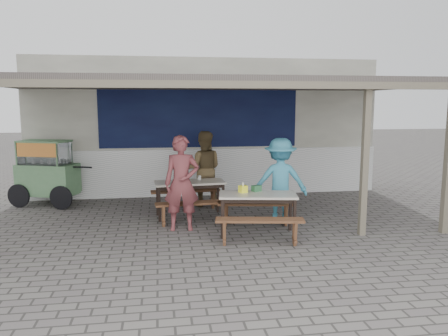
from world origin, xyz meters
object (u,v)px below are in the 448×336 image
bench_right_street (260,225)px  donation_box (256,188)px  patron_wall_side (204,169)px  patron_street_side (182,183)px  condiment_jar (199,177)px  bench_left_wall (186,195)px  bench_left_street (195,208)px  table_left (190,185)px  tissue_box (243,189)px  vendor_cart (47,170)px  bench_right_wall (256,208)px  condiment_bowl (177,180)px  patron_right_table (280,180)px  table_right (258,198)px

bench_right_street → donation_box: bearing=90.7°
patron_wall_side → patron_street_side: bearing=80.5°
condiment_jar → bench_left_wall: bearing=124.0°
bench_left_wall → bench_left_street: bearing=-90.0°
patron_street_side → table_left: bearing=80.5°
bench_left_wall → tissue_box: bearing=-68.8°
patron_street_side → bench_right_street: bearing=-38.8°
vendor_cart → condiment_jar: 3.67m
bench_right_wall → patron_wall_side: patron_wall_side is taller
bench_left_street → tissue_box: 1.16m
bench_left_wall → donation_box: donation_box is taller
table_left → donation_box: size_ratio=8.93×
bench_left_street → donation_box: size_ratio=9.36×
bench_right_street → patron_street_side: bearing=147.3°
vendor_cart → condiment_bowl: bearing=-7.7°
bench_left_wall → patron_street_side: bearing=-100.6°
bench_left_wall → vendor_cart: (-3.15, 0.93, 0.48)m
vendor_cart → bench_right_street: bearing=-20.8°
patron_street_side → tissue_box: size_ratio=13.76×
condiment_bowl → patron_wall_side: bearing=54.9°
vendor_cart → condiment_jar: (3.42, -1.34, -0.03)m
bench_left_wall → table_left: bearing=-90.0°
bench_left_wall → condiment_jar: size_ratio=18.26×
vendor_cart → tissue_box: bearing=-15.2°
condiment_bowl → table_left: bearing=-6.8°
bench_left_street → bench_left_wall: (-0.10, 1.24, 0.00)m
bench_right_wall → tissue_box: bearing=-118.2°
tissue_box → donation_box: size_ratio=0.78×
patron_street_side → donation_box: 1.39m
tissue_box → condiment_jar: (-0.65, 1.50, -0.02)m
bench_left_wall → condiment_bowl: size_ratio=7.96×
bench_left_street → bench_left_wall: size_ratio=1.00×
patron_street_side → patron_wall_side: 1.98m
patron_wall_side → condiment_bowl: size_ratio=8.91×
bench_left_street → donation_box: bearing=-33.5°
vendor_cart → tissue_box: (4.07, -2.84, -0.01)m
patron_right_table → condiment_jar: size_ratio=19.84×
bench_right_wall → patron_street_side: bearing=-167.5°
patron_wall_side → patron_right_table: patron_wall_side is taller
patron_right_table → bench_left_street: bearing=8.3°
bench_left_street → patron_right_table: (1.69, -0.04, 0.50)m
condiment_jar → patron_wall_side: bearing=77.0°
bench_left_wall → patron_wall_side: size_ratio=0.89×
condiment_jar → bench_right_wall: bearing=-47.0°
donation_box → condiment_bowl: size_ratio=0.85×
bench_right_street → patron_wall_side: (-0.62, 3.00, 0.53)m
patron_wall_side → donation_box: size_ratio=10.47×
bench_left_street → table_right: table_right is taller
table_right → bench_left_wall: bearing=129.0°
patron_right_table → donation_box: bearing=52.5°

